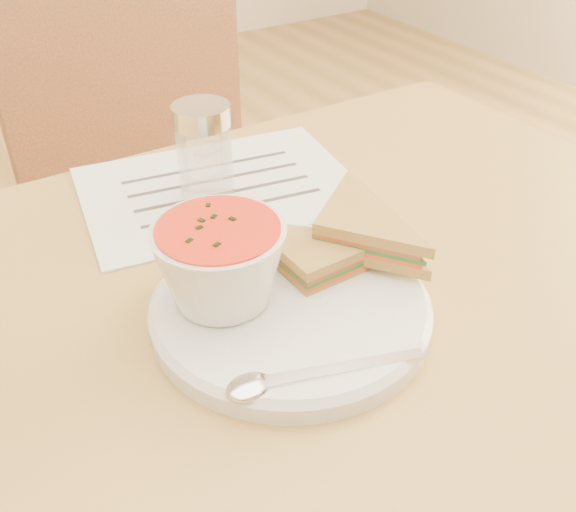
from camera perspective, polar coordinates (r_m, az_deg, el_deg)
chair_far at (r=1.14m, az=-8.43°, el=1.42°), size 0.47×0.47×0.99m
plate at (r=0.57m, az=0.22°, el=-4.73°), size 0.29×0.29×0.02m
soup_bowl at (r=0.54m, az=-6.01°, el=-1.05°), size 0.14×0.14×0.08m
sandwich_half_a at (r=0.56m, az=1.69°, el=-2.93°), size 0.11×0.11×0.03m
sandwich_half_b at (r=0.59m, az=2.14°, el=1.46°), size 0.16×0.16×0.03m
spoon at (r=0.50m, az=2.71°, el=-10.38°), size 0.19×0.09×0.01m
paper_menu at (r=0.77m, az=-6.08°, el=6.08°), size 0.35×0.28×0.00m
condiment_shaker at (r=0.72m, az=-7.44°, el=8.99°), size 0.08×0.08×0.11m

